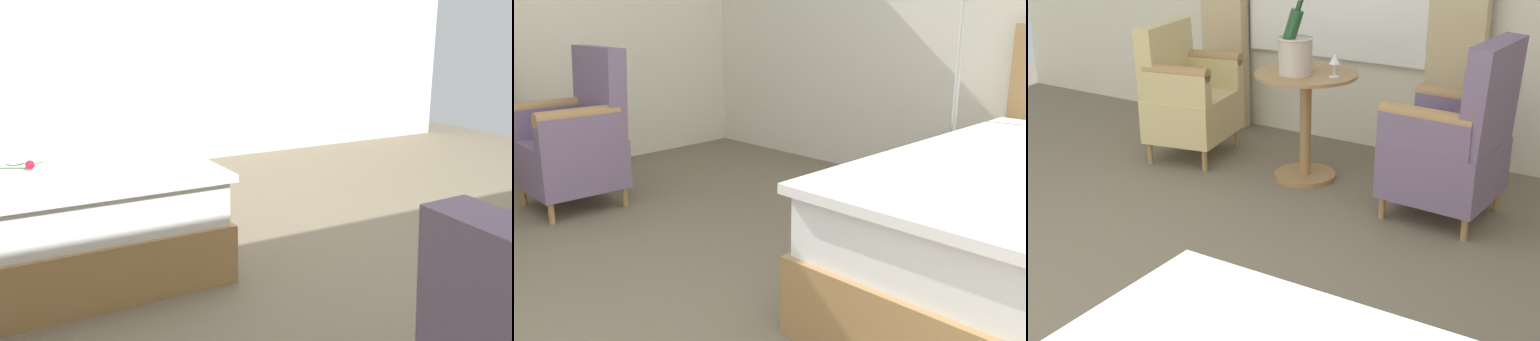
{
  "view_description": "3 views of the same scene",
  "coord_description": "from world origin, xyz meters",
  "views": [
    {
      "loc": [
        -2.49,
        2.22,
        1.35
      ],
      "look_at": [
        -0.32,
        1.04,
        0.71
      ],
      "focal_mm": 40.0,
      "sensor_mm": 36.0,
      "label": 1
    },
    {
      "loc": [
        1.4,
        -0.47,
        1.2
      ],
      "look_at": [
        -0.33,
        1.27,
        0.52
      ],
      "focal_mm": 40.0,
      "sensor_mm": 36.0,
      "label": 2
    },
    {
      "loc": [
        1.59,
        2.29,
        1.66
      ],
      "look_at": [
        -0.52,
        0.99,
        0.71
      ],
      "focal_mm": 50.0,
      "sensor_mm": 36.0,
      "label": 3
    }
  ],
  "objects": [
    {
      "name": "armchair_facing_bed",
      "position": [
        -2.0,
        -0.69,
        0.42
      ],
      "size": [
        0.67,
        0.6,
        0.89
      ],
      "color": "#A37949",
      "rests_on": "ground"
    },
    {
      "name": "side_table_round",
      "position": [
        -2.04,
        0.2,
        0.41
      ],
      "size": [
        0.63,
        0.63,
        0.68
      ],
      "color": "#A37949",
      "rests_on": "ground"
    },
    {
      "name": "champagne_bucket",
      "position": [
        -1.97,
        0.16,
        0.82
      ],
      "size": [
        0.21,
        0.21,
        0.46
      ],
      "color": "beige",
      "rests_on": "side_table_round"
    },
    {
      "name": "wine_glass_near_bucket",
      "position": [
        -2.03,
        0.4,
        0.77
      ],
      "size": [
        0.07,
        0.07,
        0.14
      ],
      "color": "white",
      "rests_on": "side_table_round"
    },
    {
      "name": "wine_glass_near_edge",
      "position": [
        -2.19,
        0.09,
        0.79
      ],
      "size": [
        0.07,
        0.07,
        0.16
      ],
      "color": "white",
      "rests_on": "side_table_round"
    },
    {
      "name": "armchair_by_window",
      "position": [
        -1.95,
        1.17,
        0.43
      ],
      "size": [
        0.58,
        0.61,
        1.0
      ],
      "color": "#A37949",
      "rests_on": "ground"
    }
  ]
}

